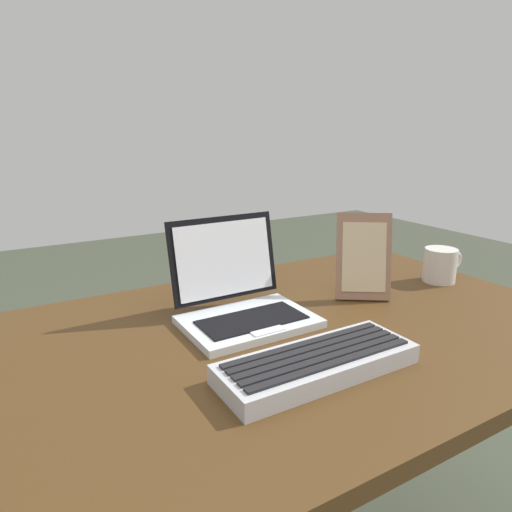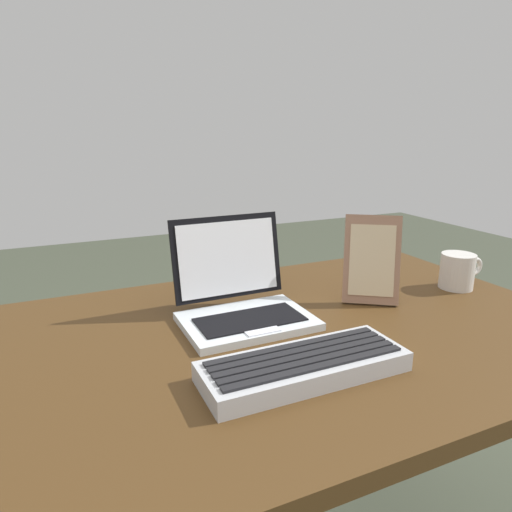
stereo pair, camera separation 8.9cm
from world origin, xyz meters
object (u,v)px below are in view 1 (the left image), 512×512
at_px(laptop_front, 241,301).
at_px(coffee_mug, 441,265).
at_px(photo_frame, 364,257).
at_px(external_keyboard, 318,363).

bearing_deg(laptop_front, coffee_mug, -4.12).
relative_size(laptop_front, photo_frame, 1.31).
bearing_deg(external_keyboard, laptop_front, 91.20).
xyz_separation_m(laptop_front, external_keyboard, (0.01, -0.24, -0.02)).
xyz_separation_m(laptop_front, photo_frame, (0.30, -0.03, 0.05)).
xyz_separation_m(external_keyboard, coffee_mug, (0.54, 0.20, 0.03)).
bearing_deg(laptop_front, external_keyboard, -88.80).
xyz_separation_m(external_keyboard, photo_frame, (0.29, 0.22, 0.08)).
bearing_deg(external_keyboard, coffee_mug, 20.56).
distance_m(laptop_front, external_keyboard, 0.24).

